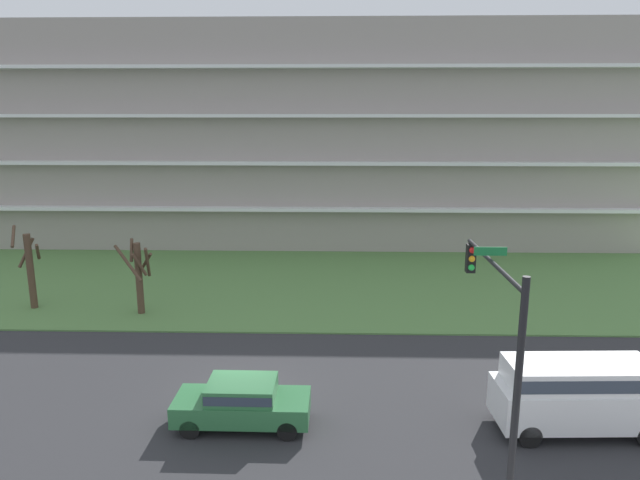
# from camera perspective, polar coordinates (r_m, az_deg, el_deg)

# --- Properties ---
(ground) EXTENTS (160.00, 160.00, 0.00)m
(ground) POSITION_cam_1_polar(r_m,az_deg,el_deg) (21.60, -7.72, -15.26)
(ground) COLOR #2D2D30
(grass_lawn_strip) EXTENTS (80.00, 16.00, 0.08)m
(grass_lawn_strip) POSITION_cam_1_polar(r_m,az_deg,el_deg) (34.48, -4.03, -4.33)
(grass_lawn_strip) COLOR #547F42
(grass_lawn_strip) RESTS_ON ground
(apartment_building) EXTENTS (53.24, 11.87, 16.53)m
(apartment_building) POSITION_cam_1_polar(r_m,az_deg,el_deg) (46.44, -2.56, 10.36)
(apartment_building) COLOR #9E938C
(apartment_building) RESTS_ON ground
(tree_far_left) EXTENTS (1.56, 1.54, 4.45)m
(tree_far_left) POSITION_cam_1_polar(r_m,az_deg,el_deg) (33.05, -27.16, -2.48)
(tree_far_left) COLOR #4C3828
(tree_far_left) RESTS_ON ground
(tree_left) EXTENTS (1.77, 1.79, 3.96)m
(tree_left) POSITION_cam_1_polar(r_m,az_deg,el_deg) (30.01, -17.75, -3.25)
(tree_left) COLOR #4C3828
(tree_left) RESTS_ON ground
(sedan_green_near_left) EXTENTS (4.41, 1.83, 1.57)m
(sedan_green_near_left) POSITION_cam_1_polar(r_m,az_deg,el_deg) (19.40, -7.82, -15.77)
(sedan_green_near_left) COLOR #2D6B3D
(sedan_green_near_left) RESTS_ON ground
(van_white_center_left) EXTENTS (5.28, 2.21, 2.36)m
(van_white_center_left) POSITION_cam_1_polar(r_m,az_deg,el_deg) (20.47, 24.55, -13.63)
(van_white_center_left) COLOR white
(van_white_center_left) RESTS_ON ground
(traffic_signal_mast) EXTENTS (0.90, 5.52, 6.51)m
(traffic_signal_mast) POSITION_cam_1_polar(r_m,az_deg,el_deg) (15.72, 17.40, -8.83)
(traffic_signal_mast) COLOR black
(traffic_signal_mast) RESTS_ON ground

